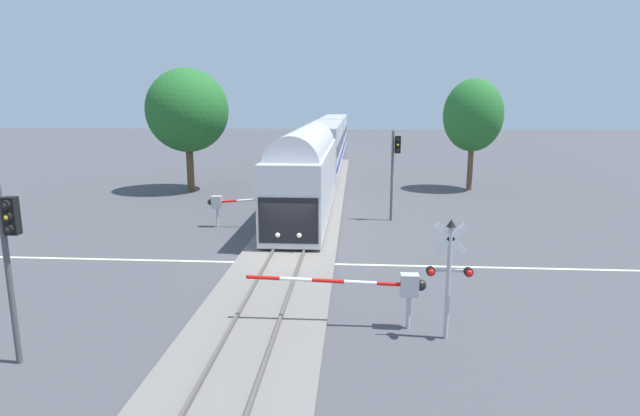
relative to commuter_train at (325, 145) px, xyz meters
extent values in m
plane|color=#47474C|center=(0.00, -29.52, -2.73)|extent=(220.00, 220.00, 0.00)
cube|color=beige|center=(0.00, -29.52, -2.73)|extent=(44.00, 0.20, 0.01)
cube|color=slate|center=(0.00, -29.52, -2.64)|extent=(4.40, 80.00, 0.18)
cube|color=#56514C|center=(-0.72, -29.52, -2.48)|extent=(0.10, 80.00, 0.14)
cube|color=#56514C|center=(0.71, -29.52, -2.48)|extent=(0.10, 80.00, 0.14)
cube|color=silver|center=(0.00, -19.95, -0.46)|extent=(3.00, 16.92, 3.90)
cube|color=black|center=(0.00, -28.43, -1.05)|extent=(2.76, 0.08, 2.15)
cylinder|color=silver|center=(0.00, -19.95, 1.37)|extent=(2.76, 15.23, 2.76)
sphere|color=#F4F2CC|center=(-0.50, -28.44, -1.73)|extent=(0.24, 0.24, 0.24)
sphere|color=#F4F2CC|center=(0.50, -28.44, -1.73)|extent=(0.24, 0.24, 0.24)
cube|color=silver|center=(0.00, -0.11, -0.11)|extent=(3.00, 20.96, 4.60)
cube|color=black|center=(1.51, -0.11, 0.19)|extent=(0.04, 18.86, 0.90)
cube|color=#193899|center=(1.52, -0.11, -1.26)|extent=(0.04, 19.28, 0.36)
cube|color=silver|center=(0.00, 21.75, -0.11)|extent=(3.00, 20.96, 4.60)
cube|color=black|center=(1.51, 21.75, 0.19)|extent=(0.04, 18.86, 0.90)
cube|color=#193899|center=(1.52, 21.75, -1.26)|extent=(0.04, 19.28, 0.36)
cylinder|color=#B7B7BC|center=(4.77, -35.95, -2.18)|extent=(0.14, 0.14, 1.10)
cube|color=#B7B7BC|center=(4.77, -35.95, -1.28)|extent=(0.56, 0.40, 0.70)
sphere|color=black|center=(5.12, -35.95, -1.28)|extent=(0.36, 0.36, 0.36)
cylinder|color=red|center=(4.26, -35.95, -1.27)|extent=(1.02, 0.12, 0.15)
cylinder|color=white|center=(3.25, -35.95, -1.24)|extent=(1.02, 0.12, 0.15)
cylinder|color=red|center=(2.23, -35.95, -1.21)|extent=(1.02, 0.12, 0.15)
cylinder|color=white|center=(1.21, -35.95, -1.18)|extent=(1.02, 0.12, 0.15)
cylinder|color=red|center=(0.19, -35.95, -1.16)|extent=(1.02, 0.12, 0.15)
sphere|color=red|center=(-0.32, -35.95, -1.14)|extent=(0.14, 0.14, 0.14)
cylinder|color=#B2B2B7|center=(5.85, -36.58, -0.99)|extent=(0.14, 0.14, 3.48)
cube|color=white|center=(5.85, -36.60, 0.40)|extent=(0.98, 0.05, 0.98)
cube|color=white|center=(5.85, -36.60, 0.40)|extent=(0.98, 0.05, 0.98)
cube|color=#B2B2B7|center=(5.85, -36.58, -0.57)|extent=(1.10, 0.08, 0.08)
cylinder|color=black|center=(5.30, -36.68, -0.57)|extent=(0.26, 0.18, 0.26)
cylinder|color=black|center=(6.40, -36.68, -0.57)|extent=(0.26, 0.18, 0.26)
sphere|color=red|center=(5.30, -36.78, -0.57)|extent=(0.20, 0.20, 0.20)
sphere|color=red|center=(6.40, -36.78, -0.57)|extent=(0.20, 0.20, 0.20)
cone|color=black|center=(5.85, -36.58, 0.87)|extent=(0.28, 0.28, 0.22)
cylinder|color=#B7B7BC|center=(-4.78, -23.09, -2.18)|extent=(0.14, 0.14, 1.10)
cube|color=#B7B7BC|center=(-4.78, -23.09, -1.28)|extent=(0.56, 0.40, 0.70)
sphere|color=black|center=(-5.13, -23.09, -1.28)|extent=(0.36, 0.36, 0.36)
cylinder|color=red|center=(-4.20, -23.09, -1.24)|extent=(1.16, 0.12, 0.21)
cylinder|color=white|center=(-3.05, -23.09, -1.15)|extent=(1.16, 0.12, 0.21)
cylinder|color=red|center=(-1.90, -23.09, -1.05)|extent=(1.16, 0.12, 0.21)
cylinder|color=white|center=(-0.75, -23.09, -0.96)|extent=(1.16, 0.12, 0.21)
cylinder|color=red|center=(0.41, -23.09, -0.87)|extent=(1.16, 0.12, 0.21)
sphere|color=red|center=(0.98, -23.09, -0.82)|extent=(0.14, 0.14, 0.14)
cylinder|color=#4C4C51|center=(5.20, -20.68, -0.06)|extent=(0.16, 0.16, 5.36)
cube|color=black|center=(5.48, -20.68, 1.82)|extent=(0.34, 0.26, 1.00)
sphere|color=#262626|center=(5.48, -20.83, 2.14)|extent=(0.20, 0.20, 0.20)
cylinder|color=black|center=(5.48, -20.86, 2.14)|extent=(0.24, 0.10, 0.24)
sphere|color=yellow|center=(5.48, -20.83, 1.82)|extent=(0.20, 0.20, 0.20)
cylinder|color=black|center=(5.48, -20.86, 1.82)|extent=(0.24, 0.10, 0.24)
sphere|color=#262626|center=(5.48, -20.83, 1.50)|extent=(0.20, 0.20, 0.20)
cylinder|color=black|center=(5.48, -20.86, 1.50)|extent=(0.24, 0.10, 0.24)
cylinder|color=#4C4C51|center=(-6.13, -38.93, -0.25)|extent=(0.16, 0.16, 4.96)
cube|color=black|center=(-5.85, -38.93, 1.43)|extent=(0.34, 0.26, 1.00)
sphere|color=#262626|center=(-5.85, -39.08, 1.75)|extent=(0.20, 0.20, 0.20)
cylinder|color=black|center=(-5.85, -39.11, 1.75)|extent=(0.24, 0.10, 0.24)
sphere|color=yellow|center=(-5.85, -39.08, 1.43)|extent=(0.20, 0.20, 0.20)
cylinder|color=black|center=(-5.85, -39.11, 1.43)|extent=(0.24, 0.10, 0.24)
sphere|color=#262626|center=(-5.85, -39.08, 1.11)|extent=(0.20, 0.20, 0.20)
cylinder|color=black|center=(-5.85, -39.11, 1.11)|extent=(0.24, 0.10, 0.24)
cylinder|color=brown|center=(12.19, -9.29, -0.82)|extent=(0.43, 0.43, 3.83)
ellipsoid|color=#236628|center=(12.19, -9.29, 3.22)|extent=(4.65, 4.65, 5.66)
cylinder|color=brown|center=(-10.05, -11.30, -0.77)|extent=(0.56, 0.56, 3.93)
ellipsoid|color=#236628|center=(-10.05, -11.30, 3.60)|extent=(6.33, 6.33, 6.43)
camera|label=1|loc=(3.06, -51.52, 4.36)|focal=29.24mm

